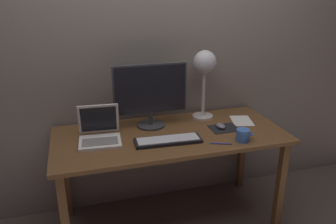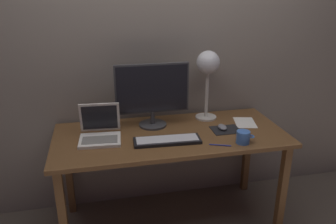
{
  "view_description": "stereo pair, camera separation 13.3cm",
  "coord_description": "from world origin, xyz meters",
  "px_view_note": "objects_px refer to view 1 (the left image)",
  "views": [
    {
      "loc": [
        -0.6,
        -2.04,
        1.7
      ],
      "look_at": [
        -0.03,
        -0.05,
        0.92
      ],
      "focal_mm": 35.82,
      "sensor_mm": 36.0,
      "label": 1
    },
    {
      "loc": [
        -0.47,
        -2.07,
        1.7
      ],
      "look_at": [
        -0.03,
        -0.05,
        0.92
      ],
      "focal_mm": 35.82,
      "sensor_mm": 36.0,
      "label": 2
    }
  ],
  "objects_px": {
    "keyboard_main": "(168,140)",
    "coffee_mug": "(243,135)",
    "laptop": "(99,131)",
    "desk_lamp": "(205,67)",
    "monitor": "(150,92)",
    "mouse": "(221,126)",
    "pen": "(221,144)"
  },
  "relations": [
    {
      "from": "desk_lamp",
      "to": "coffee_mug",
      "type": "distance_m",
      "value": 0.6
    },
    {
      "from": "coffee_mug",
      "to": "monitor",
      "type": "bearing_deg",
      "value": 141.83
    },
    {
      "from": "keyboard_main",
      "to": "desk_lamp",
      "type": "xyz_separation_m",
      "value": [
        0.38,
        0.35,
        0.39
      ]
    },
    {
      "from": "keyboard_main",
      "to": "mouse",
      "type": "distance_m",
      "value": 0.44
    },
    {
      "from": "monitor",
      "to": "mouse",
      "type": "distance_m",
      "value": 0.56
    },
    {
      "from": "laptop",
      "to": "mouse",
      "type": "bearing_deg",
      "value": -3.16
    },
    {
      "from": "coffee_mug",
      "to": "keyboard_main",
      "type": "bearing_deg",
      "value": 166.08
    },
    {
      "from": "desk_lamp",
      "to": "pen",
      "type": "relative_size",
      "value": 3.74
    },
    {
      "from": "mouse",
      "to": "pen",
      "type": "height_order",
      "value": "mouse"
    },
    {
      "from": "keyboard_main",
      "to": "desk_lamp",
      "type": "relative_size",
      "value": 0.85
    },
    {
      "from": "monitor",
      "to": "keyboard_main",
      "type": "distance_m",
      "value": 0.39
    },
    {
      "from": "mouse",
      "to": "pen",
      "type": "distance_m",
      "value": 0.26
    },
    {
      "from": "keyboard_main",
      "to": "pen",
      "type": "xyz_separation_m",
      "value": [
        0.32,
        -0.13,
        -0.01
      ]
    },
    {
      "from": "desk_lamp",
      "to": "mouse",
      "type": "relative_size",
      "value": 5.45
    },
    {
      "from": "mouse",
      "to": "pen",
      "type": "xyz_separation_m",
      "value": [
        -0.11,
        -0.24,
        -0.02
      ]
    },
    {
      "from": "desk_lamp",
      "to": "mouse",
      "type": "bearing_deg",
      "value": -79.79
    },
    {
      "from": "desk_lamp",
      "to": "coffee_mug",
      "type": "relative_size",
      "value": 4.23
    },
    {
      "from": "pen",
      "to": "laptop",
      "type": "bearing_deg",
      "value": 159.09
    },
    {
      "from": "monitor",
      "to": "keyboard_main",
      "type": "xyz_separation_m",
      "value": [
        0.05,
        -0.29,
        -0.25
      ]
    },
    {
      "from": "laptop",
      "to": "coffee_mug",
      "type": "distance_m",
      "value": 0.95
    },
    {
      "from": "desk_lamp",
      "to": "coffee_mug",
      "type": "height_order",
      "value": "desk_lamp"
    },
    {
      "from": "keyboard_main",
      "to": "laptop",
      "type": "bearing_deg",
      "value": 159.45
    },
    {
      "from": "desk_lamp",
      "to": "keyboard_main",
      "type": "bearing_deg",
      "value": -137.36
    },
    {
      "from": "keyboard_main",
      "to": "coffee_mug",
      "type": "bearing_deg",
      "value": -13.92
    },
    {
      "from": "mouse",
      "to": "coffee_mug",
      "type": "height_order",
      "value": "coffee_mug"
    },
    {
      "from": "laptop",
      "to": "desk_lamp",
      "type": "relative_size",
      "value": 0.55
    },
    {
      "from": "desk_lamp",
      "to": "mouse",
      "type": "height_order",
      "value": "desk_lamp"
    },
    {
      "from": "monitor",
      "to": "desk_lamp",
      "type": "height_order",
      "value": "desk_lamp"
    },
    {
      "from": "monitor",
      "to": "pen",
      "type": "distance_m",
      "value": 0.61
    },
    {
      "from": "keyboard_main",
      "to": "mouse",
      "type": "bearing_deg",
      "value": 14.84
    },
    {
      "from": "keyboard_main",
      "to": "pen",
      "type": "distance_m",
      "value": 0.34
    },
    {
      "from": "mouse",
      "to": "coffee_mug",
      "type": "bearing_deg",
      "value": -76.9
    }
  ]
}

